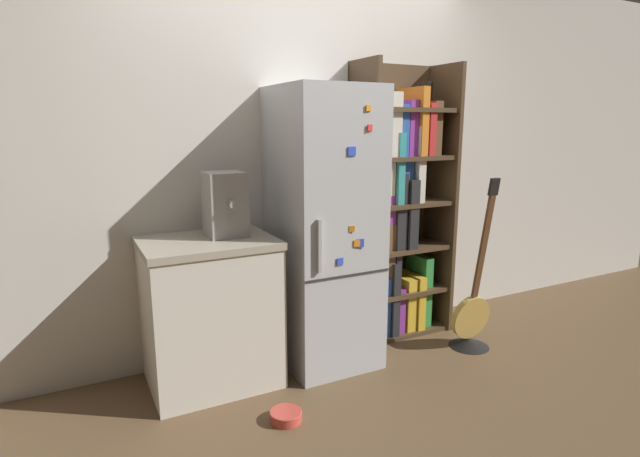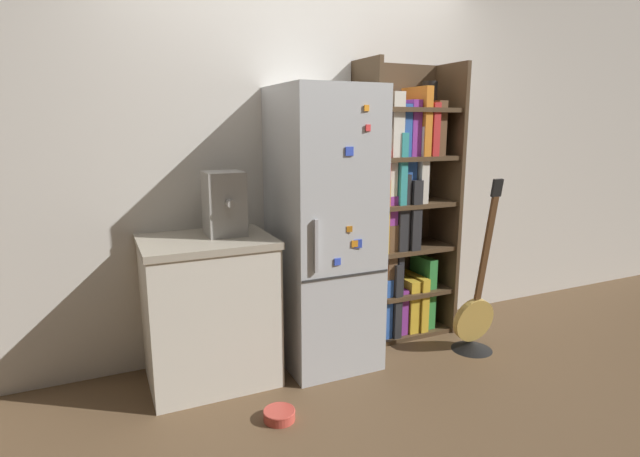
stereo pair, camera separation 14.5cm
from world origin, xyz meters
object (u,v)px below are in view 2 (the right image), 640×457
espresso_machine (224,203)px  guitar (474,326)px  bookshelf (397,211)px  refrigerator (323,229)px  pet_bowl (279,414)px

espresso_machine → guitar: bearing=-14.4°
guitar → bookshelf: bearing=124.1°
bookshelf → espresso_machine: (-1.25, -0.08, 0.15)m
refrigerator → guitar: refrigerator is taller
refrigerator → espresso_machine: size_ratio=4.67×
refrigerator → pet_bowl: refrigerator is taller
refrigerator → pet_bowl: size_ratio=10.27×
espresso_machine → pet_bowl: espresso_machine is taller
refrigerator → espresso_machine: (-0.60, 0.08, 0.19)m
bookshelf → guitar: bearing=-55.9°
espresso_machine → pet_bowl: (0.09, -0.63, -1.02)m
refrigerator → espresso_machine: bearing=172.7°
guitar → espresso_machine: bearing=165.6°
bookshelf → pet_bowl: bookshelf is taller
refrigerator → guitar: size_ratio=1.47×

